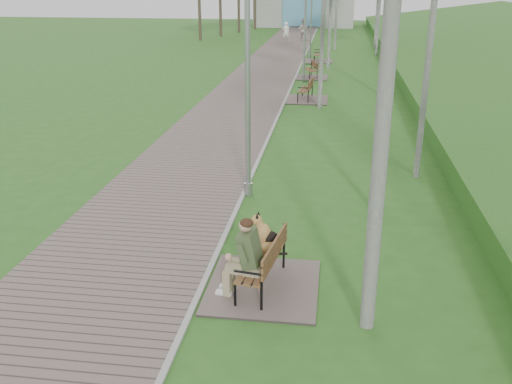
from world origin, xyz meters
TOP-DOWN VIEW (x-y plane):
  - ground at (0.00, 0.00)m, footprint 120.00×120.00m
  - walkway at (-1.75, 21.50)m, footprint 3.50×67.00m
  - kerb at (0.00, 21.50)m, footprint 0.10×67.00m
  - building_north at (-1.50, 50.97)m, footprint 10.00×5.20m
  - bench_main at (0.93, -2.24)m, footprint 1.86×2.06m
  - bench_second at (0.82, 13.45)m, footprint 1.82×2.02m
  - bench_third at (0.77, 19.14)m, footprint 1.65×1.84m
  - bench_far at (0.90, 25.17)m, footprint 1.73×1.92m
  - lamp_post_near at (0.12, 2.07)m, footprint 0.21×0.21m
  - lamp_post_second at (0.44, 18.48)m, footprint 0.19×0.19m
  - lamp_post_third at (0.35, 26.73)m, footprint 0.18×0.18m
  - pedestrian_near at (-2.00, 35.58)m, footprint 0.64×0.51m
  - pedestrian_far at (-0.73, 36.82)m, footprint 0.90×0.73m

SIDE VIEW (x-z plane):
  - ground at x=0.00m, z-range 0.00..0.00m
  - walkway at x=-1.75m, z-range 0.00..0.04m
  - kerb at x=0.00m, z-range 0.00..0.05m
  - bench_third at x=0.77m, z-range -0.32..0.69m
  - bench_far at x=0.90m, z-range -0.34..0.73m
  - bench_second at x=0.82m, z-range -0.35..0.77m
  - bench_main at x=0.93m, z-range -0.35..1.27m
  - pedestrian_near at x=-2.00m, z-range 0.00..1.56m
  - pedestrian_far at x=-0.73m, z-range 0.00..1.72m
  - building_north at x=-1.50m, z-range -0.01..3.99m
  - lamp_post_third at x=0.35m, z-range -0.15..4.55m
  - lamp_post_second at x=0.44m, z-range -0.16..4.66m
  - lamp_post_near at x=0.12m, z-range -0.18..5.24m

